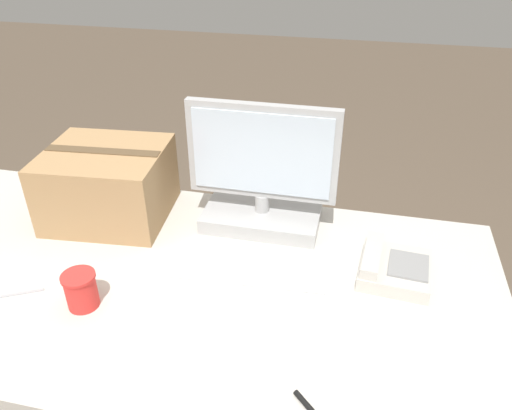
% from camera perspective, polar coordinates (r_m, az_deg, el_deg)
% --- Properties ---
extents(office_desk, '(1.80, 0.90, 0.75)m').
position_cam_1_polar(office_desk, '(1.66, -8.80, -17.94)').
color(office_desk, beige).
rests_on(office_desk, ground_plane).
extents(monitor, '(0.45, 0.21, 0.39)m').
position_cam_1_polar(monitor, '(1.51, 0.70, 2.51)').
color(monitor, '#B7B7B7').
rests_on(monitor, office_desk).
extents(keyboard, '(0.46, 0.18, 0.03)m').
position_cam_1_polar(keyboard, '(1.36, -0.80, -7.91)').
color(keyboard, silver).
rests_on(keyboard, office_desk).
extents(desk_phone, '(0.20, 0.21, 0.07)m').
position_cam_1_polar(desk_phone, '(1.41, 15.28, -6.92)').
color(desk_phone, beige).
rests_on(desk_phone, office_desk).
extents(paper_cup_right, '(0.08, 0.08, 0.10)m').
position_cam_1_polar(paper_cup_right, '(1.33, -19.37, -9.16)').
color(paper_cup_right, red).
rests_on(paper_cup_right, office_desk).
extents(spoon, '(0.14, 0.09, 0.00)m').
position_cam_1_polar(spoon, '(1.46, -27.07, -9.32)').
color(spoon, '#B2B2B7').
rests_on(spoon, office_desk).
extents(cardboard_box, '(0.39, 0.36, 0.23)m').
position_cam_1_polar(cardboard_box, '(1.64, -16.54, 2.35)').
color(cardboard_box, tan).
rests_on(cardboard_box, office_desk).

